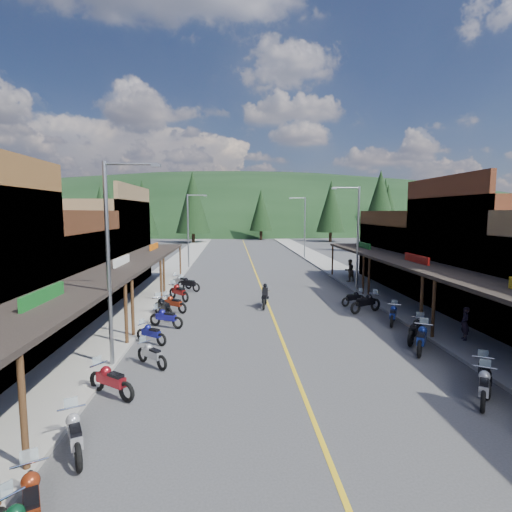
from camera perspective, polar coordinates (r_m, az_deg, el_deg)
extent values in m
plane|color=#38383A|center=(22.42, 2.77, -9.51)|extent=(220.00, 220.00, 0.00)
cube|color=gold|center=(41.96, -0.19, -2.05)|extent=(0.15, 90.00, 0.01)
cube|color=gray|center=(42.36, -12.03, -2.02)|extent=(3.40, 94.00, 0.15)
cube|color=gray|center=(43.32, 11.38, -1.82)|extent=(3.40, 94.00, 0.15)
cube|color=black|center=(15.27, -28.05, -6.20)|extent=(3.20, 10.20, 0.18)
cylinder|color=#472D19|center=(11.25, -30.30, -18.80)|extent=(0.16, 0.16, 3.00)
cylinder|color=#472D19|center=(19.24, -18.08, -7.87)|extent=(0.16, 0.16, 3.00)
cube|color=#14591E|center=(15.23, -28.09, -5.46)|extent=(0.12, 3.00, 0.70)
cube|color=#3F2111|center=(26.16, -29.86, -2.47)|extent=(8.00, 9.00, 5.00)
cube|color=#3F2111|center=(24.60, -21.88, -1.18)|extent=(0.30, 9.00, 6.20)
cube|color=black|center=(24.20, -18.61, -1.41)|extent=(3.20, 9.00, 0.18)
cylinder|color=#472D19|center=(20.37, -17.22, -7.06)|extent=(0.16, 0.16, 3.00)
cylinder|color=#472D19|center=(27.86, -13.43, -3.39)|extent=(0.16, 0.16, 3.00)
cube|color=silver|center=(24.17, -18.63, -0.94)|extent=(0.12, 3.00, 0.70)
cube|color=brown|center=(34.85, -22.96, 1.51)|extent=(8.00, 10.20, 7.00)
cube|color=brown|center=(33.72, -16.82, 2.62)|extent=(0.30, 10.20, 8.20)
cube|color=black|center=(33.50, -14.34, 0.79)|extent=(3.20, 10.20, 0.18)
cylinder|color=#472D19|center=(29.02, -13.02, -2.99)|extent=(0.16, 0.16, 3.00)
cylinder|color=#472D19|center=(37.84, -10.77, -0.80)|extent=(0.16, 0.16, 3.00)
cube|color=#CC590C|center=(33.48, -14.35, 1.13)|extent=(0.12, 3.00, 0.70)
cylinder|color=#472D19|center=(20.94, 24.02, -6.97)|extent=(0.16, 0.16, 3.00)
cube|color=#562B19|center=(28.47, 31.66, 0.11)|extent=(8.00, 9.00, 7.00)
cube|color=#562B19|center=(26.39, 24.88, 1.35)|extent=(0.30, 9.00, 8.20)
cube|color=black|center=(25.84, 21.93, -1.06)|extent=(3.20, 9.00, 0.18)
cylinder|color=#472D19|center=(21.98, 22.58, -6.29)|extent=(0.16, 0.16, 3.00)
cylinder|color=#472D19|center=(29.05, 15.84, -3.06)|extent=(0.16, 0.16, 3.00)
cube|color=#B2140F|center=(25.82, 21.95, -0.62)|extent=(0.12, 3.00, 0.70)
cube|color=#4C2D16|center=(36.78, 22.98, 0.18)|extent=(8.00, 10.20, 5.00)
cube|color=#4C2D16|center=(35.18, 17.40, 1.11)|extent=(0.30, 10.20, 6.20)
cube|color=black|center=(34.70, 15.15, 0.95)|extent=(3.20, 10.20, 0.18)
cylinder|color=#472D19|center=(30.17, 15.09, -2.70)|extent=(0.16, 0.16, 3.00)
cylinder|color=#472D19|center=(38.73, 10.87, -0.64)|extent=(0.16, 0.16, 3.00)
cube|color=#14591E|center=(34.69, 15.16, 1.28)|extent=(0.12, 3.00, 0.70)
cylinder|color=gray|center=(16.29, -20.33, -1.53)|extent=(0.16, 0.16, 8.00)
cylinder|color=gray|center=(15.99, -17.36, 12.45)|extent=(2.00, 0.10, 0.10)
cube|color=gray|center=(15.80, -14.11, 12.44)|extent=(0.35, 0.18, 0.12)
cylinder|color=gray|center=(43.75, -9.68, 3.46)|extent=(0.16, 0.16, 8.00)
cylinder|color=gray|center=(43.64, -8.46, 8.59)|extent=(2.00, 0.10, 0.10)
cube|color=gray|center=(43.57, -7.27, 8.55)|extent=(0.35, 0.18, 0.12)
cylinder|color=gray|center=(31.00, 14.34, 2.21)|extent=(0.16, 0.16, 8.00)
cylinder|color=gray|center=(30.69, 12.74, 9.50)|extent=(2.00, 0.10, 0.10)
cube|color=gray|center=(30.45, 11.09, 9.47)|extent=(0.35, 0.18, 0.12)
cylinder|color=gray|center=(52.35, 6.98, 3.96)|extent=(0.16, 0.16, 8.00)
cylinder|color=gray|center=(52.17, 5.95, 8.25)|extent=(2.00, 0.10, 0.10)
cube|color=gray|center=(52.03, 4.96, 8.21)|extent=(0.35, 0.18, 0.12)
ellipsoid|color=black|center=(156.58, -2.59, 4.07)|extent=(310.00, 140.00, 60.00)
cylinder|color=black|center=(91.68, -27.71, 2.40)|extent=(0.60, 0.60, 2.00)
cone|color=black|center=(91.54, -27.89, 5.83)|extent=(5.04, 5.04, 9.00)
cylinder|color=black|center=(94.11, -16.76, 2.93)|extent=(0.60, 0.60, 2.00)
cone|color=black|center=(93.98, -16.89, 6.74)|extent=(5.88, 5.88, 10.50)
cylinder|color=black|center=(79.97, -8.94, 2.57)|extent=(0.60, 0.60, 2.00)
cone|color=black|center=(79.83, -9.02, 7.59)|extent=(6.72, 6.72, 12.00)
cylinder|color=black|center=(87.82, 0.71, 2.98)|extent=(0.60, 0.60, 2.00)
cone|color=black|center=(87.68, 0.71, 6.57)|extent=(5.04, 5.04, 9.00)
cylinder|color=black|center=(84.11, 10.58, 2.72)|extent=(0.60, 0.60, 2.00)
cone|color=black|center=(83.96, 10.66, 6.98)|extent=(5.88, 5.88, 10.50)
cylinder|color=black|center=(100.40, 17.81, 3.09)|extent=(0.60, 0.60, 2.00)
cone|color=black|center=(100.29, 17.95, 7.09)|extent=(6.72, 6.72, 12.00)
cylinder|color=black|center=(98.32, 26.05, 2.69)|extent=(0.60, 0.60, 2.00)
cone|color=black|center=(98.18, 26.20, 5.90)|extent=(5.04, 5.04, 9.00)
cylinder|color=black|center=(101.98, -20.37, 3.05)|extent=(0.60, 0.60, 2.00)
cone|color=black|center=(101.86, -20.51, 6.56)|extent=(5.88, 5.88, 10.50)
cylinder|color=black|center=(64.71, -21.11, 1.36)|extent=(0.60, 0.60, 2.00)
cone|color=black|center=(64.51, -21.29, 5.79)|extent=(4.48, 4.48, 8.00)
cylinder|color=black|center=(71.67, 18.15, 1.91)|extent=(0.60, 0.60, 2.00)
cone|color=black|center=(71.48, 18.30, 6.23)|extent=(4.93, 4.93, 8.80)
cylinder|color=black|center=(73.31, -15.77, 2.08)|extent=(0.60, 0.60, 2.00)
cone|color=black|center=(73.14, -15.91, 6.61)|extent=(5.38, 5.38, 9.60)
cylinder|color=black|center=(63.72, 17.11, 1.43)|extent=(0.60, 0.60, 2.00)
cone|color=black|center=(63.52, 17.29, 7.01)|extent=(5.82, 5.82, 10.40)
imported|color=black|center=(21.27, 27.70, -8.52)|extent=(0.47, 0.63, 1.56)
imported|color=#4D4231|center=(35.24, 13.20, -2.01)|extent=(1.06, 0.84, 1.92)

